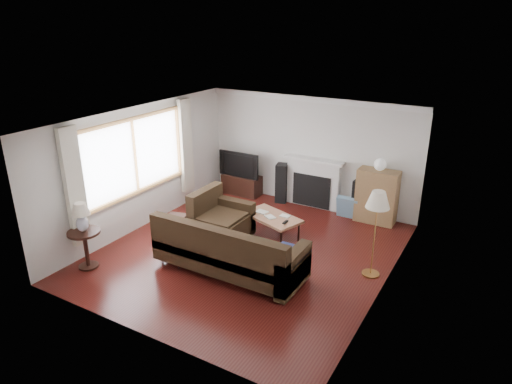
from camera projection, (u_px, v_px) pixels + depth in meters
The scene contains 17 objects.
room at pixel (248, 189), 8.06m from camera, with size 5.10×5.60×2.54m.
window at pixel (135, 156), 8.94m from camera, with size 0.12×2.74×1.54m, color olive.
curtain_near at pixel (74, 187), 7.74m from camera, with size 0.10×0.35×2.10m, color beige.
curtain_far at pixel (186, 146), 10.20m from camera, with size 0.10×0.35×2.10m, color beige.
fireplace at pixel (313, 183), 10.37m from camera, with size 1.40×0.26×1.15m, color white.
tv_stand at pixel (242, 184), 11.23m from camera, with size 0.95×0.43×0.48m, color black.
television at pixel (241, 163), 11.03m from camera, with size 1.07×0.14×0.61m, color black.
speaker_left at pixel (282, 183), 10.68m from camera, with size 0.26×0.31×0.92m, color black.
speaker_right at pixel (359, 199), 9.83m from camera, with size 0.24×0.29×0.86m, color black.
bookshelf at pixel (377, 196), 9.57m from camera, with size 0.84×0.40×1.15m, color olive.
globe_lamp at pixel (380, 165), 9.32m from camera, with size 0.25×0.25×0.25m, color white.
sectional_sofa at pixel (229, 248), 7.70m from camera, with size 2.81×2.05×0.91m, color black.
coffee_table at pixel (272, 226), 9.03m from camera, with size 1.16×0.63×0.45m, color #A46E4E.
footstool at pixel (176, 224), 9.28m from camera, with size 0.40×0.40×0.34m, color black.
floor_lamp at pixel (375, 234), 7.50m from camera, with size 0.39×0.39×1.52m, color #A26F38.
side_table at pixel (86, 249), 7.89m from camera, with size 0.55×0.55×0.69m, color black.
table_lamp at pixel (81, 218), 7.67m from camera, with size 0.32×0.32×0.51m, color silver.
Camera 1 is at (3.90, -6.45, 4.12)m, focal length 32.00 mm.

